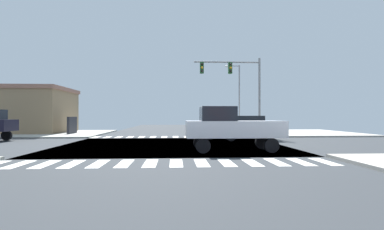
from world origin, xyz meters
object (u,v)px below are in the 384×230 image
at_px(street_lamp, 237,92).
at_px(sedan_farside_1, 248,126).
at_px(traffic_signal_mast, 235,79).
at_px(pickup_crossing_1, 231,127).

xyz_separation_m(street_lamp, sedan_farside_1, (-1.58, -11.21, -3.56)).
bearing_deg(traffic_signal_mast, street_lamp, 76.40).
distance_m(traffic_signal_mast, street_lamp, 7.48).
height_order(traffic_signal_mast, sedan_farside_1, traffic_signal_mast).
bearing_deg(traffic_signal_mast, pickup_crossing_1, -102.91).
distance_m(sedan_farside_1, pickup_crossing_1, 7.50).
bearing_deg(street_lamp, pickup_crossing_1, -103.18).
bearing_deg(sedan_farside_1, pickup_crossing_1, -21.02).
height_order(traffic_signal_mast, street_lamp, street_lamp).
relative_size(sedan_farside_1, pickup_crossing_1, 0.84).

